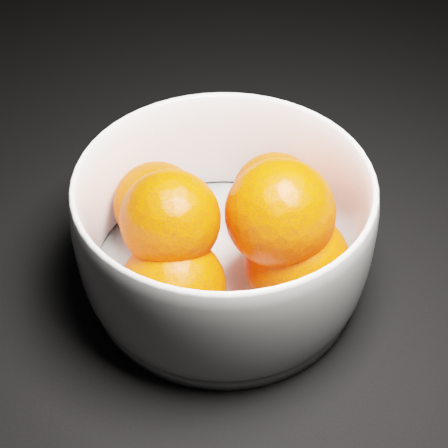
# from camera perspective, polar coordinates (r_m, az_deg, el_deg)

# --- Properties ---
(bowl) EXTENTS (0.25, 0.25, 0.12)m
(bowl) POSITION_cam_1_polar(r_m,az_deg,el_deg) (0.52, -0.00, -0.47)
(bowl) COLOR silver
(bowl) RESTS_ON ground
(orange_pile) EXTENTS (0.21, 0.20, 0.13)m
(orange_pile) POSITION_cam_1_polar(r_m,az_deg,el_deg) (0.51, 0.59, -0.73)
(orange_pile) COLOR #ED3600
(orange_pile) RESTS_ON bowl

